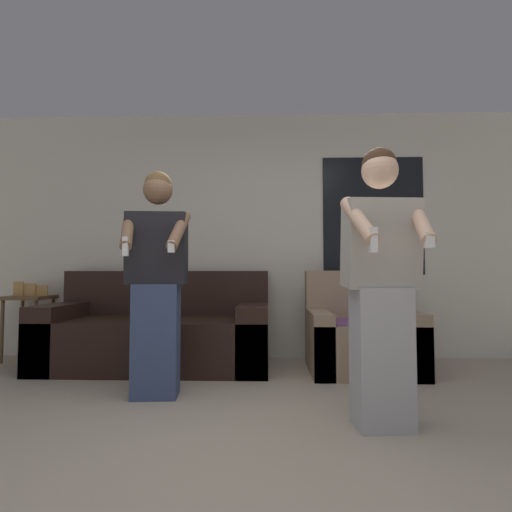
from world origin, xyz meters
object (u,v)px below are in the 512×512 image
object	(u,v)px
couch	(159,333)
person_right	(381,284)
armchair	(361,337)
side_table	(29,307)
person_left	(157,281)

from	to	relation	value
couch	person_right	world-z (taller)	person_right
couch	armchair	size ratio (longest dim) A/B	2.19
couch	side_table	bearing A→B (deg)	170.48
couch	person_left	size ratio (longest dim) A/B	1.29
armchair	person_left	distance (m)	1.97
armchair	person_left	world-z (taller)	person_left
side_table	person_left	size ratio (longest dim) A/B	0.50
side_table	person_left	distance (m)	2.13
person_left	person_right	distance (m)	1.59
couch	armchair	world-z (taller)	same
couch	person_right	distance (m)	2.39
side_table	person_right	bearing A→B (deg)	-29.32
couch	side_table	xyz separation A→B (m)	(-1.46, 0.25, 0.24)
side_table	person_right	size ratio (longest dim) A/B	0.50
side_table	person_left	world-z (taller)	person_left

